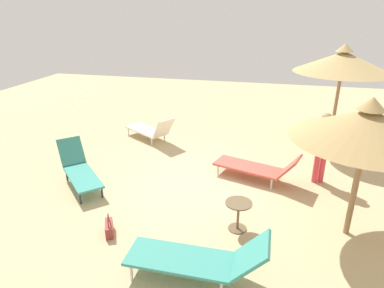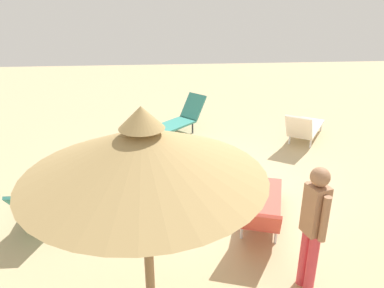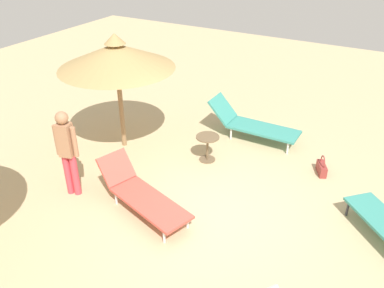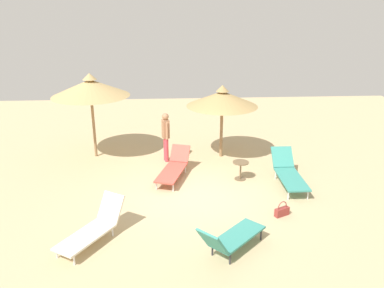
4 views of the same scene
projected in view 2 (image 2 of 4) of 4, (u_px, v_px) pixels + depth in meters
ground at (219, 193)px, 7.31m from camera, size 24.00×24.00×0.10m
parasol_umbrella_far_right at (143, 153)px, 3.74m from camera, size 2.47×2.47×2.59m
lounge_chair_back at (177, 120)px, 9.79m from camera, size 1.72×1.72×0.91m
lounge_chair_near_right at (50, 190)px, 6.52m from camera, size 0.67×2.16×0.87m
lounge_chair_far_left at (261, 206)px, 6.14m from camera, size 1.19×2.11×0.79m
lounge_chair_front at (304, 128)px, 9.40m from camera, size 1.51×1.89×0.88m
person_standing_center at (313, 223)px, 4.61m from camera, size 0.28×0.42×1.72m
handbag at (107, 157)px, 8.37m from camera, size 0.43×0.30×0.41m
side_table_round at (131, 200)px, 6.21m from camera, size 0.50×0.50×0.58m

